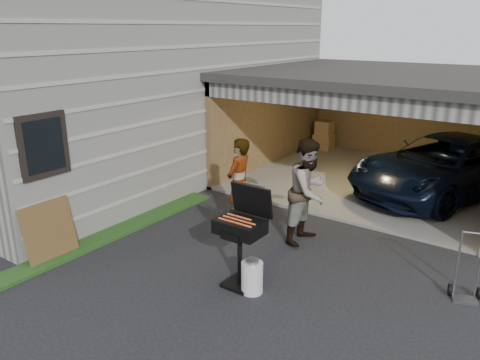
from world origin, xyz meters
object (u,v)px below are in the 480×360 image
at_px(bbq_grill, 241,230).
at_px(propane_tank, 252,277).
at_px(man, 308,191).
at_px(plywood_panel, 49,231).
at_px(hand_truck, 466,286).
at_px(woman, 239,183).
at_px(minivan, 445,168).

bearing_deg(bbq_grill, propane_tank, -18.39).
height_order(man, propane_tank, man).
distance_m(plywood_panel, hand_truck, 6.85).
relative_size(propane_tank, plywood_panel, 0.48).
distance_m(propane_tank, hand_truck, 3.21).
distance_m(woman, hand_truck, 4.44).
bearing_deg(plywood_panel, hand_truck, 24.67).
xyz_separation_m(woman, hand_truck, (4.38, -0.25, -0.71)).
bearing_deg(plywood_panel, man, 44.83).
height_order(woman, bbq_grill, woman).
height_order(man, hand_truck, man).
xyz_separation_m(man, plywood_panel, (-3.30, -3.29, -0.48)).
bearing_deg(propane_tank, hand_truck, 32.33).
height_order(bbq_grill, propane_tank, bbq_grill).
bearing_deg(woman, bbq_grill, 32.99).
height_order(bbq_grill, plywood_panel, bbq_grill).
relative_size(man, bbq_grill, 1.25).
xyz_separation_m(bbq_grill, plywood_panel, (-3.24, -1.23, -0.43)).
bearing_deg(bbq_grill, man, 88.20).
bearing_deg(woman, hand_truck, 83.03).
relative_size(bbq_grill, hand_truck, 1.48).
bearing_deg(minivan, hand_truck, -50.27).
xyz_separation_m(man, hand_truck, (2.91, -0.43, -0.79)).
height_order(woman, plywood_panel, woman).
height_order(woman, hand_truck, woman).
distance_m(minivan, hand_truck, 4.80).
relative_size(woman, propane_tank, 3.66).
bearing_deg(bbq_grill, plywood_panel, -159.27).
relative_size(minivan, plywood_panel, 4.79).
xyz_separation_m(minivan, bbq_grill, (-1.56, -6.19, 0.25)).
height_order(minivan, propane_tank, minivan).
xyz_separation_m(minivan, man, (-1.49, -4.13, 0.30)).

